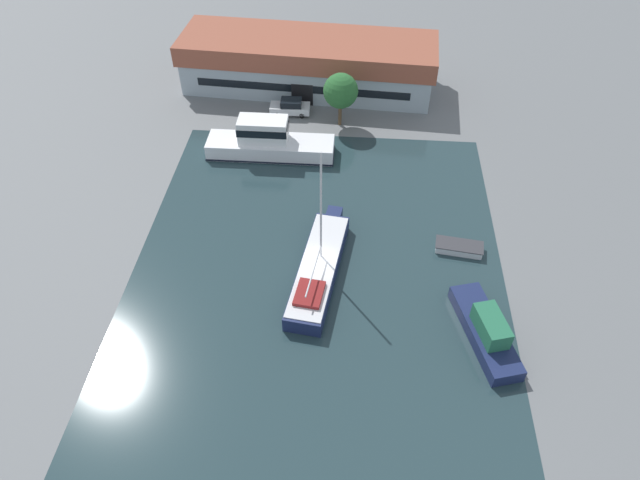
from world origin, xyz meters
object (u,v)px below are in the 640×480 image
(parked_car, at_px, (290,107))
(sailboat_moored, at_px, (319,268))
(cabin_boat, at_px, (486,330))
(warehouse_building, at_px, (308,63))
(quay_tree_near_building, at_px, (341,91))
(motor_cruiser, at_px, (268,142))
(small_dinghy, at_px, (459,247))

(parked_car, xyz_separation_m, sailboat_moored, (4.99, -23.42, -0.10))
(sailboat_moored, bearing_deg, cabin_boat, -15.40)
(warehouse_building, relative_size, quay_tree_near_building, 5.03)
(parked_car, xyz_separation_m, cabin_boat, (17.34, -28.65, 0.05))
(parked_car, xyz_separation_m, motor_cruiser, (-1.29, -7.60, 0.58))
(quay_tree_near_building, height_order, motor_cruiser, quay_tree_near_building)
(warehouse_building, xyz_separation_m, quay_tree_near_building, (4.10, -7.93, 1.08))
(small_dinghy, bearing_deg, sailboat_moored, 115.14)
(quay_tree_near_building, height_order, small_dinghy, quay_tree_near_building)
(parked_car, height_order, small_dinghy, parked_car)
(small_dinghy, distance_m, cabin_boat, 8.87)
(parked_car, relative_size, motor_cruiser, 0.34)
(motor_cruiser, distance_m, small_dinghy, 21.50)
(warehouse_building, relative_size, sailboat_moored, 2.22)
(sailboat_moored, bearing_deg, parked_car, 109.57)
(warehouse_building, distance_m, parked_car, 6.71)
(warehouse_building, xyz_separation_m, sailboat_moored, (3.60, -29.66, -2.14))
(sailboat_moored, relative_size, small_dinghy, 3.22)
(warehouse_building, distance_m, small_dinghy, 30.18)
(warehouse_building, xyz_separation_m, motor_cruiser, (-2.68, -13.84, -1.47))
(parked_car, bearing_deg, small_dinghy, -141.94)
(quay_tree_near_building, xyz_separation_m, parked_car, (-5.49, 1.70, -3.13))
(sailboat_moored, height_order, motor_cruiser, sailboat_moored)
(sailboat_moored, xyz_separation_m, small_dinghy, (11.36, 3.56, -0.40))
(sailboat_moored, xyz_separation_m, motor_cruiser, (-6.27, 15.82, 0.67))
(parked_car, distance_m, motor_cruiser, 7.73)
(quay_tree_near_building, distance_m, parked_car, 6.54)
(warehouse_building, height_order, small_dinghy, warehouse_building)
(sailboat_moored, height_order, small_dinghy, sailboat_moored)
(parked_car, distance_m, cabin_boat, 33.49)
(parked_car, bearing_deg, sailboat_moored, -169.38)
(parked_car, height_order, cabin_boat, cabin_boat)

